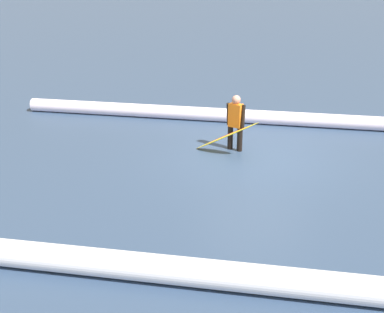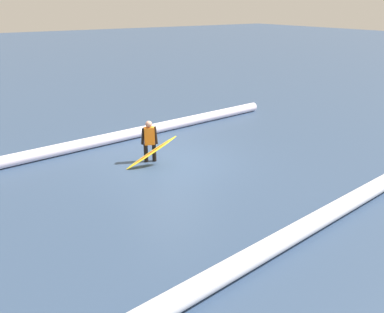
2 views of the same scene
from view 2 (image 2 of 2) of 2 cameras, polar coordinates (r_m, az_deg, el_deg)
name	(u,v)px [view 2 (image 2 of 2)]	position (r m, az deg, el deg)	size (l,w,h in m)	color
ground_plane	(171,161)	(12.68, -3.21, -0.73)	(138.26, 138.26, 0.00)	navy
surfer	(149,139)	(12.45, -6.55, 2.64)	(0.49, 0.35, 1.43)	black
surfboard	(151,153)	(12.15, -6.25, 0.60)	(1.73, 0.72, 1.01)	yellow
wave_crest_foreground	(125,135)	(14.80, -10.32, 3.23)	(0.41, 0.41, 14.42)	white
wave_crest_midground	(332,212)	(9.88, 20.68, -8.01)	(0.43, 0.43, 20.59)	white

